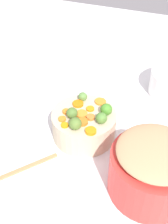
{
  "coord_description": "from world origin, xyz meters",
  "views": [
    {
      "loc": [
        -0.71,
        -0.26,
        0.76
      ],
      "look_at": [
        -0.01,
        0.01,
        0.13
      ],
      "focal_mm": 46.38,
      "sensor_mm": 36.0,
      "label": 1
    }
  ],
  "objects": [
    {
      "name": "carrot_slice_4",
      "position": [
        -0.09,
        0.05,
        0.12
      ],
      "size": [
        0.03,
        0.03,
        0.01
      ],
      "primitive_type": "cylinder",
      "rotation": [
        0.0,
        0.0,
        4.46
      ],
      "color": "orange",
      "rests_on": "serving_bowl_carrots"
    },
    {
      "name": "carrot_slice_8",
      "position": [
        0.07,
        -0.02,
        0.12
      ],
      "size": [
        0.06,
        0.06,
        0.01
      ],
      "primitive_type": "cylinder",
      "rotation": [
        0.0,
        0.0,
        5.37
      ],
      "color": "orange",
      "rests_on": "serving_bowl_carrots"
    },
    {
      "name": "brussels_sprout_1",
      "position": [
        0.01,
        -0.06,
        0.14
      ],
      "size": [
        0.04,
        0.04,
        0.04
      ],
      "primitive_type": "sphere",
      "color": "#448629",
      "rests_on": "serving_bowl_carrots"
    },
    {
      "name": "carrot_slice_9",
      "position": [
        -0.03,
        -0.02,
        0.12
      ],
      "size": [
        0.03,
        0.03,
        0.01
      ],
      "primitive_type": "cylinder",
      "rotation": [
        0.0,
        0.0,
        3.14
      ],
      "color": "orange",
      "rests_on": "serving_bowl_carrots"
    },
    {
      "name": "carrot_slice_6",
      "position": [
        -0.09,
        -0.04,
        0.12
      ],
      "size": [
        0.05,
        0.05,
        0.01
      ],
      "primitive_type": "cylinder",
      "rotation": [
        0.0,
        0.0,
        2.69
      ],
      "color": "orange",
      "rests_on": "serving_bowl_carrots"
    },
    {
      "name": "stuffing_mound",
      "position": [
        -0.15,
        -0.25,
        0.18
      ],
      "size": [
        0.22,
        0.22,
        0.04
      ],
      "primitive_type": "ellipsoid",
      "color": "tan",
      "rests_on": "metal_pot"
    },
    {
      "name": "carrot_slice_1",
      "position": [
        -0.03,
        0.07,
        0.12
      ],
      "size": [
        0.03,
        0.03,
        0.01
      ],
      "primitive_type": "cylinder",
      "rotation": [
        0.0,
        0.0,
        1.62
      ],
      "color": "orange",
      "rests_on": "serving_bowl_carrots"
    },
    {
      "name": "serving_bowl_carrots",
      "position": [
        -0.01,
        0.01,
        0.07
      ],
      "size": [
        0.22,
        0.22,
        0.1
      ],
      "primitive_type": "cylinder",
      "color": "#C3B494",
      "rests_on": "tabletop"
    },
    {
      "name": "carrot_slice_0",
      "position": [
        -0.07,
        0.07,
        0.12
      ],
      "size": [
        0.04,
        0.04,
        0.01
      ],
      "primitive_type": "cylinder",
      "rotation": [
        0.0,
        0.0,
        3.69
      ],
      "color": "orange",
      "rests_on": "serving_bowl_carrots"
    },
    {
      "name": "brussels_sprout_4",
      "position": [
        -0.03,
        -0.06,
        0.14
      ],
      "size": [
        0.04,
        0.04,
        0.04
      ],
      "primitive_type": "sphere",
      "color": "#4E7F34",
      "rests_on": "serving_bowl_carrots"
    },
    {
      "name": "tabletop",
      "position": [
        0.0,
        0.0,
        0.01
      ],
      "size": [
        2.4,
        2.4,
        0.02
      ],
      "primitive_type": "cube",
      "color": "silver",
      "rests_on": "ground"
    },
    {
      "name": "brussels_sprout_0",
      "position": [
        -0.09,
        0.01,
        0.14
      ],
      "size": [
        0.04,
        0.04,
        0.04
      ],
      "primitive_type": "sphere",
      "color": "#54742F",
      "rests_on": "serving_bowl_carrots"
    },
    {
      "name": "carrot_slice_2",
      "position": [
        0.02,
        0.0,
        0.12
      ],
      "size": [
        0.04,
        0.04,
        0.01
      ],
      "primitive_type": "cylinder",
      "rotation": [
        0.0,
        0.0,
        3.55
      ],
      "color": "orange",
      "rests_on": "serving_bowl_carrots"
    },
    {
      "name": "carrot_slice_7",
      "position": [
        -0.06,
        -0.0,
        0.12
      ],
      "size": [
        0.05,
        0.05,
        0.01
      ],
      "primitive_type": "cylinder",
      "rotation": [
        0.0,
        0.0,
        3.43
      ],
      "color": "orange",
      "rests_on": "serving_bowl_carrots"
    },
    {
      "name": "metal_pot",
      "position": [
        -0.15,
        -0.25,
        0.09
      ],
      "size": [
        0.25,
        0.25,
        0.14
      ],
      "primitive_type": "cylinder",
      "color": "red",
      "rests_on": "tabletop"
    },
    {
      "name": "carrot_slice_5",
      "position": [
        -0.02,
        0.02,
        0.12
      ],
      "size": [
        0.05,
        0.05,
        0.01
      ],
      "primitive_type": "cylinder",
      "rotation": [
        0.0,
        0.0,
        4.56
      ],
      "color": "orange",
      "rests_on": "serving_bowl_carrots"
    },
    {
      "name": "brussels_sprout_3",
      "position": [
        0.06,
        0.04,
        0.13
      ],
      "size": [
        0.03,
        0.03,
        0.03
      ],
      "primitive_type": "sphere",
      "color": "#58843E",
      "rests_on": "serving_bowl_carrots"
    },
    {
      "name": "brussels_sprout_2",
      "position": [
        -0.04,
        0.04,
        0.14
      ],
      "size": [
        0.04,
        0.04,
        0.04
      ],
      "primitive_type": "sphere",
      "color": "#4E712F",
      "rests_on": "serving_bowl_carrots"
    },
    {
      "name": "carrot_slice_3",
      "position": [
        0.03,
        0.05,
        0.12
      ],
      "size": [
        0.05,
        0.05,
        0.01
      ],
      "primitive_type": "cylinder",
      "rotation": [
        0.0,
        0.0,
        5.78
      ],
      "color": "orange",
      "rests_on": "serving_bowl_carrots"
    }
  ]
}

